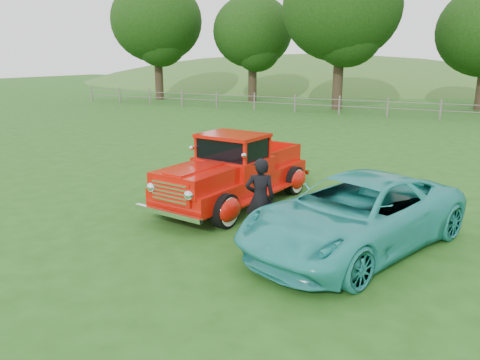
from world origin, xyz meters
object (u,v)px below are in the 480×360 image
at_px(tree_near_west, 342,7).
at_px(red_pickup, 234,173).
at_px(teal_sedan, 355,214).
at_px(man, 260,198).
at_px(tree_far_west, 157,21).
at_px(tree_mid_west, 253,32).

distance_m(tree_near_west, red_pickup, 23.82).
bearing_deg(tree_near_west, teal_sedan, -73.74).
distance_m(teal_sedan, man, 1.87).
height_order(red_pickup, teal_sedan, red_pickup).
bearing_deg(tree_far_west, tree_near_west, -3.58).
relative_size(tree_far_west, teal_sedan, 1.98).
xyz_separation_m(teal_sedan, man, (-1.85, -0.29, 0.13)).
xyz_separation_m(tree_mid_west, red_pickup, (11.72, -25.75, -4.75)).
xyz_separation_m(tree_far_west, red_pickup, (19.72, -23.75, -5.69)).
bearing_deg(man, tree_far_west, -80.12).
bearing_deg(tree_far_west, red_pickup, -50.30).
relative_size(tree_mid_west, teal_sedan, 1.69).
bearing_deg(tree_far_west, teal_sedan, -47.57).
distance_m(tree_far_west, tree_mid_west, 8.30).
xyz_separation_m(tree_far_west, tree_mid_west, (8.00, 2.00, -0.94)).
relative_size(tree_far_west, tree_near_west, 0.95).
xyz_separation_m(tree_far_west, man, (21.22, -25.53, -5.66)).
xyz_separation_m(tree_near_west, red_pickup, (3.72, -22.75, -6.00)).
bearing_deg(tree_mid_west, tree_near_west, -20.56).
bearing_deg(tree_far_west, tree_mid_west, 14.04).
height_order(tree_far_west, tree_near_west, tree_near_west).
bearing_deg(tree_near_west, red_pickup, -80.72).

